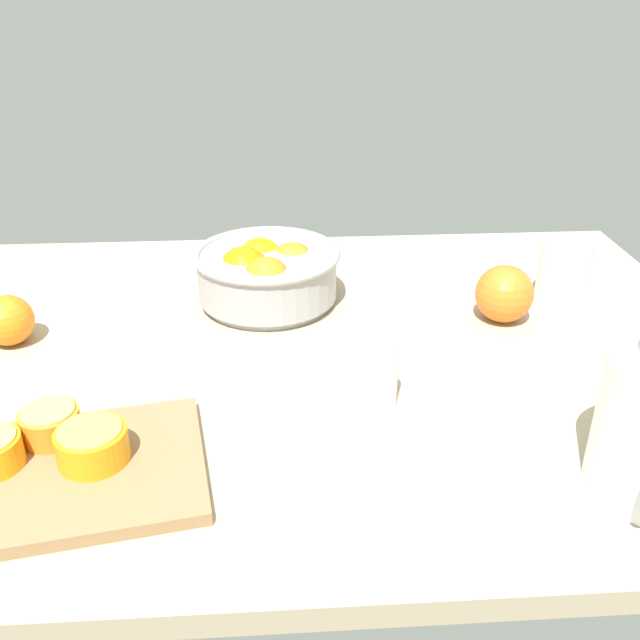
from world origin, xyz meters
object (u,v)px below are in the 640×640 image
at_px(loose_orange_0, 8,320).
at_px(loose_orange_2, 504,294).
at_px(cutting_board, 51,477).
at_px(orange_half_0, 50,424).
at_px(orange_half_2, 92,445).
at_px(second_glass, 563,276).
at_px(fruit_bowl, 267,273).
at_px(juice_glass, 375,379).

xyz_separation_m(loose_orange_0, loose_orange_2, (0.73, 0.03, 0.01)).
distance_m(loose_orange_0, loose_orange_2, 0.73).
bearing_deg(loose_orange_0, cutting_board, -65.59).
bearing_deg(loose_orange_2, orange_half_0, -155.09).
height_order(cutting_board, loose_orange_2, loose_orange_2).
distance_m(orange_half_2, loose_orange_2, 0.63).
relative_size(second_glass, loose_orange_2, 1.16).
bearing_deg(orange_half_0, orange_half_2, -37.56).
relative_size(cutting_board, loose_orange_0, 4.34).
height_order(orange_half_0, loose_orange_0, loose_orange_0).
distance_m(fruit_bowl, cutting_board, 0.48).
bearing_deg(cutting_board, loose_orange_0, 114.41).
xyz_separation_m(orange_half_0, loose_orange_0, (-0.13, 0.25, 0.00)).
relative_size(fruit_bowl, juice_glass, 2.78).
relative_size(second_glass, cutting_board, 0.32).
bearing_deg(second_glass, cutting_board, -150.53).
xyz_separation_m(fruit_bowl, juice_glass, (0.13, -0.30, -0.02)).
bearing_deg(loose_orange_0, orange_half_0, -62.98).
bearing_deg(second_glass, loose_orange_2, -153.28).
height_order(fruit_bowl, second_glass, second_glass).
relative_size(orange_half_2, loose_orange_2, 0.87).
xyz_separation_m(fruit_bowl, loose_orange_0, (-0.37, -0.11, -0.01)).
relative_size(cutting_board, orange_half_2, 4.18).
bearing_deg(fruit_bowl, orange_half_2, -114.52).
relative_size(juice_glass, orange_half_2, 1.10).
height_order(second_glass, orange_half_2, second_glass).
bearing_deg(orange_half_0, loose_orange_2, 24.91).
distance_m(orange_half_0, loose_orange_2, 0.66).
bearing_deg(juice_glass, fruit_bowl, 114.14).
height_order(juice_glass, loose_orange_2, loose_orange_2).
distance_m(cutting_board, orange_half_2, 0.05).
bearing_deg(fruit_bowl, loose_orange_0, -163.40).
height_order(cutting_board, orange_half_0, orange_half_0).
distance_m(juice_glass, second_glass, 0.43).
bearing_deg(orange_half_0, juice_glass, 9.94).
relative_size(juice_glass, cutting_board, 0.26).
relative_size(fruit_bowl, orange_half_0, 3.53).
relative_size(fruit_bowl, loose_orange_2, 2.65).
height_order(juice_glass, orange_half_0, juice_glass).
xyz_separation_m(juice_glass, orange_half_2, (-0.32, -0.11, -0.00)).
distance_m(cutting_board, orange_half_0, 0.07).
relative_size(orange_half_0, loose_orange_2, 0.75).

